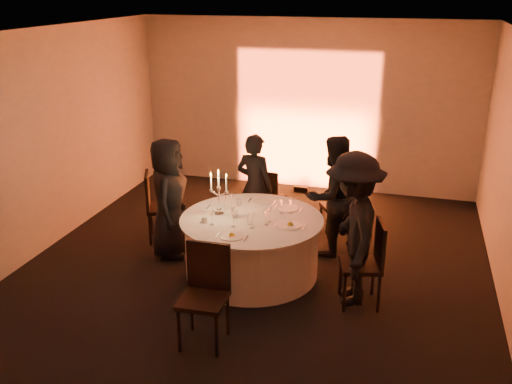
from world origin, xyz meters
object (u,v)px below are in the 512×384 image
(chair_front, at_px, (206,288))
(guest_left, at_px, (169,198))
(chair_back_right, at_px, (338,204))
(chair_back_left, at_px, (267,195))
(chair_left, at_px, (157,202))
(coffee_cup, at_px, (205,220))
(banquet_table, at_px, (252,246))
(chair_right, at_px, (369,258))
(guest_right, at_px, (353,229))
(candelabra, at_px, (219,199))
(guest_back_left, at_px, (255,187))
(guest_back_right, at_px, (332,196))

(chair_front, bearing_deg, guest_left, 121.85)
(chair_back_right, relative_size, guest_left, 0.53)
(chair_back_left, xyz_separation_m, chair_back_right, (1.07, -0.03, -0.02))
(chair_left, bearing_deg, coffee_cup, -153.27)
(banquet_table, bearing_deg, chair_back_right, 59.58)
(chair_right, relative_size, guest_left, 0.62)
(guest_right, relative_size, candelabra, 3.00)
(chair_right, bearing_deg, chair_left, -122.10)
(banquet_table, distance_m, guest_right, 1.42)
(guest_left, bearing_deg, chair_front, -157.44)
(banquet_table, bearing_deg, guest_back_left, 103.87)
(guest_back_left, distance_m, guest_right, 2.11)
(chair_back_right, distance_m, guest_right, 1.90)
(chair_back_left, distance_m, chair_front, 3.04)
(chair_front, xyz_separation_m, guest_right, (1.35, 1.19, 0.31))
(chair_back_right, relative_size, guest_back_left, 0.56)
(chair_back_right, relative_size, coffee_cup, 7.93)
(chair_right, bearing_deg, guest_back_right, -168.35)
(chair_back_left, distance_m, coffee_cup, 1.85)
(coffee_cup, height_order, candelabra, candelabra)
(chair_back_right, bearing_deg, guest_right, 74.28)
(guest_left, relative_size, guest_right, 0.91)
(guest_right, bearing_deg, guest_left, -116.09)
(chair_left, xyz_separation_m, chair_front, (1.54, -2.13, 0.02))
(chair_left, xyz_separation_m, guest_back_right, (2.48, 0.26, 0.26))
(guest_right, bearing_deg, banquet_table, -117.23)
(banquet_table, distance_m, chair_front, 1.52)
(chair_right, height_order, candelabra, candelabra)
(guest_left, xyz_separation_m, guest_back_right, (2.11, 0.65, 0.01))
(guest_right, bearing_deg, chair_back_right, 179.11)
(chair_front, bearing_deg, candelabra, 101.84)
(chair_front, bearing_deg, chair_right, 34.93)
(chair_left, bearing_deg, candelabra, -141.46)
(banquet_table, bearing_deg, guest_right, -13.62)
(chair_front, bearing_deg, guest_back_left, 92.73)
(candelabra, bearing_deg, chair_left, 152.09)
(chair_right, height_order, coffee_cup, chair_right)
(guest_back_right, bearing_deg, chair_back_left, -75.29)
(chair_front, bearing_deg, banquet_table, 85.81)
(coffee_cup, bearing_deg, guest_back_left, 79.49)
(guest_back_right, height_order, coffee_cup, guest_back_right)
(coffee_cup, bearing_deg, chair_front, -69.27)
(chair_back_left, height_order, guest_back_left, guest_back_left)
(banquet_table, xyz_separation_m, chair_back_left, (-0.19, 1.53, 0.13))
(candelabra, bearing_deg, guest_back_left, 81.87)
(banquet_table, distance_m, coffee_cup, 0.72)
(chair_front, relative_size, guest_right, 0.59)
(chair_front, xyz_separation_m, coffee_cup, (-0.47, 1.24, 0.20))
(chair_back_left, height_order, guest_left, guest_left)
(chair_back_left, xyz_separation_m, coffee_cup, (-0.34, -1.79, 0.29))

